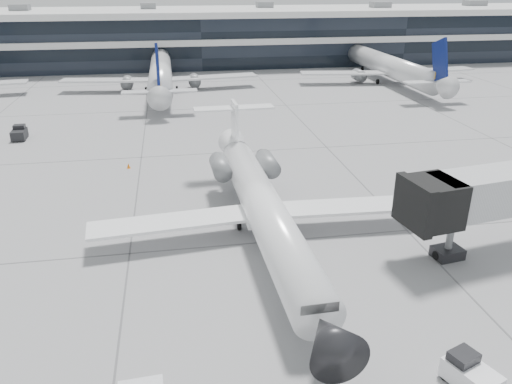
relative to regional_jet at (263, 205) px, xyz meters
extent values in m
plane|color=gray|center=(0.65, -1.13, -2.39)|extent=(220.00, 220.00, 0.00)
cube|color=black|center=(0.65, 80.87, 2.61)|extent=(170.00, 22.00, 10.00)
cylinder|color=white|center=(0.02, -0.88, -0.07)|extent=(3.39, 24.23, 2.72)
cone|color=black|center=(0.40, -14.36, -0.07)|extent=(2.80, 2.89, 2.72)
cone|color=white|center=(-0.36, 12.81, 0.23)|extent=(2.67, 3.29, 2.58)
cube|color=white|center=(-6.54, -0.05, -0.78)|extent=(11.28, 3.69, 0.22)
cube|color=white|center=(6.54, 0.31, -0.78)|extent=(11.17, 3.08, 0.22)
cylinder|color=slate|center=(-2.22, 7.32, 0.33)|extent=(1.60, 3.46, 1.51)
cylinder|color=slate|center=(1.81, 7.43, 0.33)|extent=(1.60, 3.46, 1.51)
cube|color=white|center=(-0.34, 12.20, 2.34)|extent=(0.35, 2.62, 4.53)
cube|color=white|center=(-0.35, 12.61, 3.95)|extent=(7.29, 1.81, 0.16)
cylinder|color=black|center=(0.29, -10.44, -2.11)|extent=(0.20, 0.57, 0.56)
cylinder|color=black|center=(-1.54, 1.09, -2.07)|extent=(0.26, 0.65, 0.64)
cylinder|color=black|center=(1.48, 1.18, -2.07)|extent=(0.26, 0.65, 0.64)
cube|color=black|center=(9.82, -5.49, 1.94)|extent=(3.16, 3.67, 2.89)
cylinder|color=slate|center=(11.55, -5.22, -0.95)|extent=(0.45, 0.45, 2.89)
cube|color=black|center=(11.55, -5.22, -2.03)|extent=(2.06, 1.71, 0.72)
cube|color=white|center=(6.65, -16.01, -1.78)|extent=(2.20, 2.77, 0.99)
cube|color=black|center=(6.45, -15.50, -1.12)|extent=(1.49, 1.36, 0.55)
cylinder|color=black|center=(5.77, -15.41, -2.15)|extent=(0.36, 0.52, 0.48)
cylinder|color=black|center=(6.90, -14.97, -2.15)|extent=(0.36, 0.52, 0.48)
cone|color=orange|center=(-10.44, 15.78, -2.13)|extent=(0.34, 0.34, 0.53)
cube|color=orange|center=(-10.44, 15.78, -2.38)|extent=(0.43, 0.43, 0.03)
cube|color=black|center=(-23.41, 27.66, -1.77)|extent=(1.58, 2.54, 1.01)
cube|color=black|center=(-23.44, 28.22, -1.09)|extent=(1.29, 1.07, 0.56)
cylinder|color=black|center=(-24.07, 28.53, -2.14)|extent=(0.23, 0.50, 0.50)
cylinder|color=black|center=(-22.84, 28.59, -2.14)|extent=(0.23, 0.50, 0.50)
cylinder|color=black|center=(-23.99, 26.73, -2.14)|extent=(0.23, 0.50, 0.50)
cylinder|color=black|center=(-22.75, 26.79, -2.14)|extent=(0.23, 0.50, 0.50)
camera|label=1|loc=(-5.86, -31.49, 14.75)|focal=35.00mm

